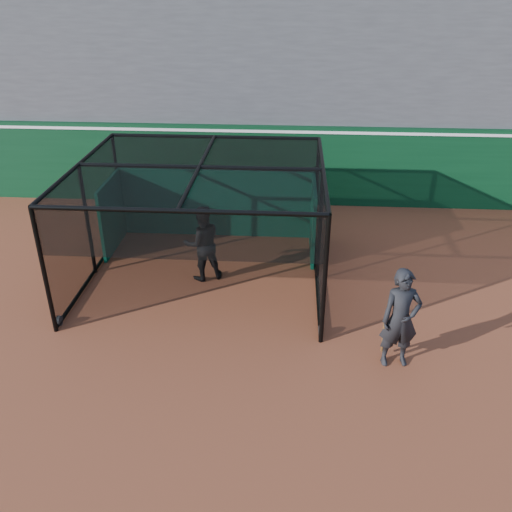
{
  "coord_description": "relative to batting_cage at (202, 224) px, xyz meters",
  "views": [
    {
      "loc": [
        1.85,
        -7.9,
        6.62
      ],
      "look_at": [
        1.18,
        2.0,
        1.4
      ],
      "focal_mm": 38.0,
      "sensor_mm": 36.0,
      "label": 1
    }
  ],
  "objects": [
    {
      "name": "ground",
      "position": [
        0.18,
        -3.54,
        -1.39
      ],
      "size": [
        120.0,
        120.0,
        0.0
      ],
      "primitive_type": "plane",
      "color": "brown",
      "rests_on": "ground"
    },
    {
      "name": "outfield_wall",
      "position": [
        0.18,
        4.96,
        -0.1
      ],
      "size": [
        50.0,
        0.5,
        2.5
      ],
      "color": "#093319",
      "rests_on": "ground"
    },
    {
      "name": "grandstand",
      "position": [
        0.18,
        8.73,
        3.09
      ],
      "size": [
        50.0,
        7.85,
        8.95
      ],
      "color": "#4C4C4F",
      "rests_on": "ground"
    },
    {
      "name": "batting_cage",
      "position": [
        0.0,
        0.0,
        0.0
      ],
      "size": [
        5.57,
        5.06,
        2.78
      ],
      "color": "black",
      "rests_on": "ground"
    },
    {
      "name": "batter",
      "position": [
        -0.0,
        -0.1,
        -0.45
      ],
      "size": [
        1.11,
        1.0,
        1.87
      ],
      "primitive_type": "imported",
      "rotation": [
        0.0,
        0.0,
        3.53
      ],
      "color": "black",
      "rests_on": "ground"
    },
    {
      "name": "on_deck_player",
      "position": [
        4.12,
        -3.07,
        -0.39
      ],
      "size": [
        0.79,
        0.57,
        2.0
      ],
      "color": "black",
      "rests_on": "ground"
    }
  ]
}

